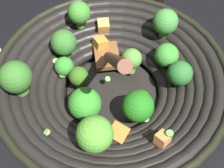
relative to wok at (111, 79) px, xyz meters
name	(u,v)px	position (x,y,z in m)	size (l,w,h in m)	color
ground_plane	(112,95)	(0.00, 0.00, -0.05)	(4.00, 4.00, 0.00)	black
wok	(111,79)	(0.00, 0.00, 0.00)	(0.43, 0.43, 0.24)	black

